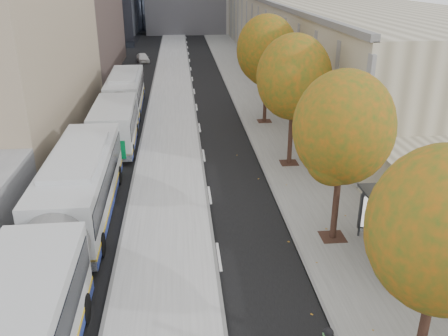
{
  "coord_description": "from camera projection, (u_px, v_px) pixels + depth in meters",
  "views": [
    {
      "loc": [
        -3.02,
        -5.05,
        11.2
      ],
      "look_at": [
        -1.08,
        15.76,
        2.5
      ],
      "focal_mm": 38.0,
      "sensor_mm": 36.0,
      "label": 1
    }
  ],
  "objects": [
    {
      "name": "building_tan",
      "position": [
        308.0,
        25.0,
        67.83
      ],
      "size": [
        18.0,
        92.0,
        8.0
      ],
      "primitive_type": "cube",
      "color": "gray",
      "rests_on": "ground"
    },
    {
      "name": "bus_platform",
      "position": [
        171.0,
        110.0,
        41.02
      ],
      "size": [
        4.25,
        150.0,
        0.15
      ],
      "primitive_type": "cube",
      "color": "#A7A7A7",
      "rests_on": "ground"
    },
    {
      "name": "bus_far",
      "position": [
        122.0,
        104.0,
        36.85
      ],
      "size": [
        3.04,
        18.19,
        3.02
      ],
      "rotation": [
        0.0,
        0.0,
        0.02
      ],
      "color": "silver",
      "rests_on": "ground"
    },
    {
      "name": "bus_shelter",
      "position": [
        403.0,
        215.0,
        18.93
      ],
      "size": [
        1.9,
        4.4,
        2.53
      ],
      "color": "#383A3F",
      "rests_on": "sidewalk"
    },
    {
      "name": "bus_near",
      "position": [
        62.0,
        229.0,
        18.79
      ],
      "size": [
        3.04,
        19.09,
        3.18
      ],
      "rotation": [
        0.0,
        0.0,
        0.01
      ],
      "color": "silver",
      "rests_on": "ground"
    },
    {
      "name": "sidewalk",
      "position": [
        262.0,
        108.0,
        41.72
      ],
      "size": [
        4.75,
        150.0,
        0.08
      ],
      "primitive_type": "cube",
      "color": "gray",
      "rests_on": "ground"
    },
    {
      "name": "tree_c",
      "position": [
        343.0,
        128.0,
        19.45
      ],
      "size": [
        4.2,
        4.2,
        7.28
      ],
      "color": "black",
      "rests_on": "sidewalk"
    },
    {
      "name": "distant_car",
      "position": [
        143.0,
        58.0,
        62.79
      ],
      "size": [
        2.09,
        3.68,
        1.18
      ],
      "primitive_type": "imported",
      "rotation": [
        0.0,
        0.0,
        0.21
      ],
      "color": "white",
      "rests_on": "ground"
    },
    {
      "name": "tree_b",
      "position": [
        444.0,
        230.0,
        12.18
      ],
      "size": [
        4.0,
        4.0,
        6.97
      ],
      "color": "black",
      "rests_on": "sidewalk"
    },
    {
      "name": "tree_e",
      "position": [
        267.0,
        50.0,
        35.83
      ],
      "size": [
        4.6,
        4.6,
        7.92
      ],
      "color": "black",
      "rests_on": "sidewalk"
    },
    {
      "name": "tree_d",
      "position": [
        294.0,
        77.0,
        27.64
      ],
      "size": [
        4.4,
        4.4,
        7.6
      ],
      "color": "black",
      "rests_on": "sidewalk"
    }
  ]
}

